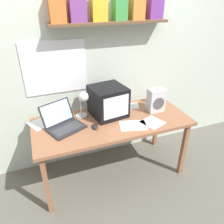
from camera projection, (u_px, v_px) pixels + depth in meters
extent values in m
plane|color=#615D52|center=(112.00, 171.00, 2.67)|extent=(12.00, 12.00, 0.00)
cube|color=silver|center=(98.00, 56.00, 2.42)|extent=(5.60, 0.06, 2.60)
cube|color=white|center=(55.00, 68.00, 2.27)|extent=(0.65, 0.01, 0.56)
cube|color=brown|center=(110.00, 22.00, 2.18)|extent=(1.24, 0.18, 0.02)
cube|color=orange|center=(57.00, 8.00, 1.98)|extent=(0.15, 0.13, 0.26)
cube|color=#7B3F8A|center=(77.00, 10.00, 2.05)|extent=(0.16, 0.12, 0.22)
cube|color=gold|center=(99.00, 10.00, 2.11)|extent=(0.15, 0.12, 0.21)
cube|color=green|center=(120.00, 9.00, 2.18)|extent=(0.13, 0.12, 0.22)
cube|color=orange|center=(137.00, 8.00, 2.24)|extent=(0.14, 0.12, 0.22)
cube|color=#743893|center=(155.00, 6.00, 2.30)|extent=(0.15, 0.11, 0.24)
cube|color=#965E3F|center=(112.00, 122.00, 2.33)|extent=(1.65, 0.72, 0.03)
cube|color=#965E3F|center=(47.00, 186.00, 2.03)|extent=(0.04, 0.05, 0.69)
cube|color=#965E3F|center=(183.00, 149.00, 2.50)|extent=(0.04, 0.05, 0.69)
cube|color=#965E3F|center=(41.00, 148.00, 2.51)|extent=(0.04, 0.05, 0.69)
cube|color=#965E3F|center=(156.00, 124.00, 2.98)|extent=(0.04, 0.05, 0.69)
cube|color=black|center=(108.00, 101.00, 2.35)|extent=(0.40, 0.39, 0.33)
cube|color=silver|center=(116.00, 107.00, 2.21)|extent=(0.29, 0.05, 0.23)
cube|color=#232326|center=(67.00, 129.00, 2.16)|extent=(0.41, 0.35, 0.02)
cube|color=#38383A|center=(68.00, 128.00, 2.15)|extent=(0.32, 0.23, 0.00)
cube|color=#232326|center=(57.00, 113.00, 2.21)|extent=(0.35, 0.23, 0.22)
cube|color=#AACCE4|center=(57.00, 113.00, 2.21)|extent=(0.32, 0.21, 0.20)
cylinder|color=silver|center=(82.00, 115.00, 2.39)|extent=(0.12, 0.12, 0.01)
cylinder|color=silver|center=(81.00, 105.00, 2.33)|extent=(0.02, 0.02, 0.24)
sphere|color=silver|center=(84.00, 97.00, 2.23)|extent=(0.11, 0.11, 0.11)
cylinder|color=white|center=(152.00, 98.00, 2.66)|extent=(0.07, 0.07, 0.13)
cylinder|color=#CC3D47|center=(152.00, 99.00, 2.67)|extent=(0.06, 0.06, 0.09)
cube|color=silver|center=(156.00, 100.00, 2.44)|extent=(0.18, 0.12, 0.26)
cylinder|color=#4C4C51|center=(159.00, 104.00, 2.40)|extent=(0.14, 0.01, 0.14)
ellipsoid|color=#232326|center=(95.00, 126.00, 2.18)|extent=(0.07, 0.11, 0.03)
cube|color=white|center=(129.00, 106.00, 2.61)|extent=(0.26, 0.22, 0.00)
cube|color=white|center=(133.00, 125.00, 2.22)|extent=(0.31, 0.26, 0.00)
cube|color=white|center=(152.00, 122.00, 2.28)|extent=(0.26, 0.26, 0.00)
cube|color=white|center=(42.00, 123.00, 2.27)|extent=(0.32, 0.30, 0.00)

